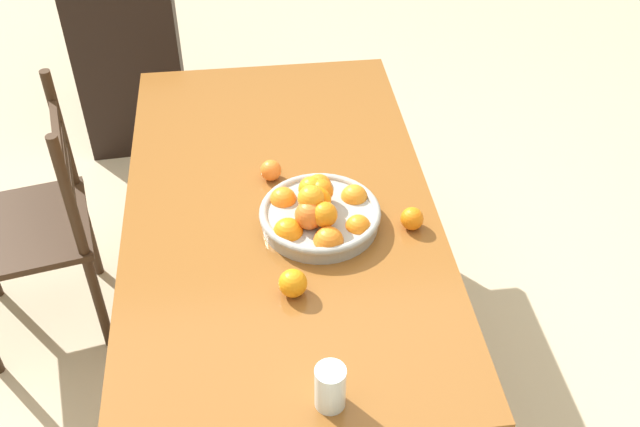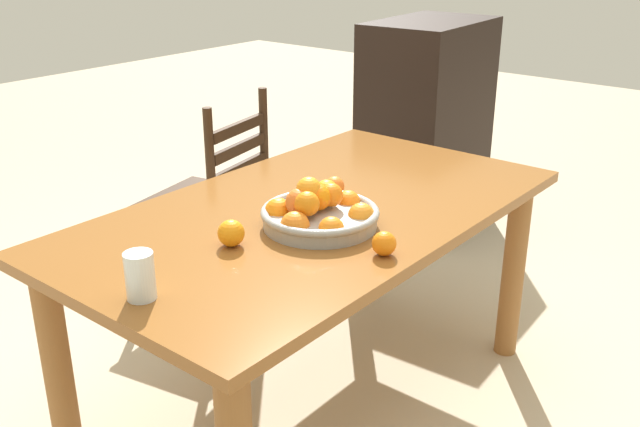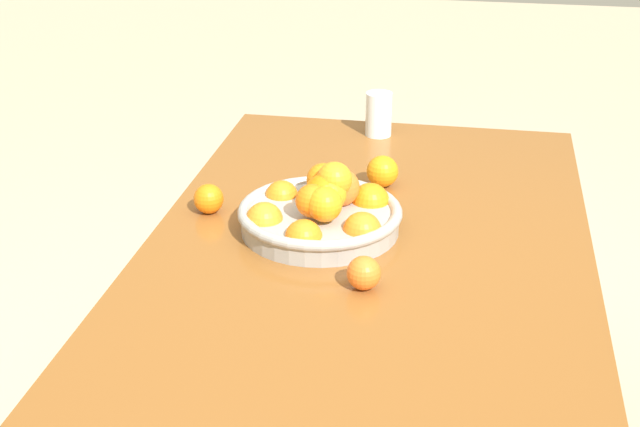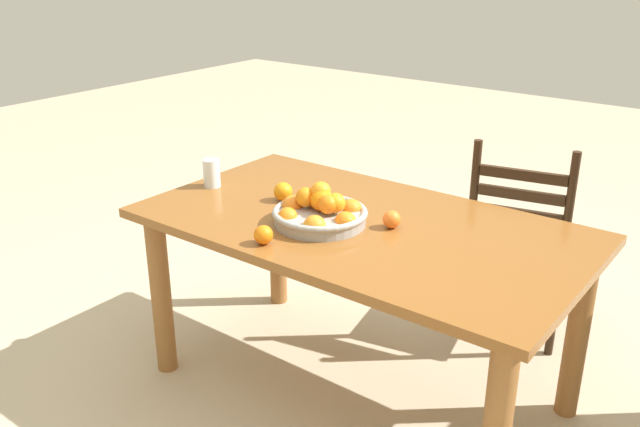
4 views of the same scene
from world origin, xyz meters
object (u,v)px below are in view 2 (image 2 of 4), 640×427
object	(u,v)px
dining_table	(315,241)
drinking_glass	(140,276)
chair_near_window	(212,202)
cabinet	(426,125)
orange_loose_1	(335,186)
fruit_bowl	(318,211)
orange_loose_0	(384,244)
orange_loose_2	(231,233)

from	to	relation	value
dining_table	drinking_glass	bearing A→B (deg)	-175.37
chair_near_window	drinking_glass	distance (m)	1.40
cabinet	orange_loose_1	size ratio (longest dim) A/B	16.93
drinking_glass	cabinet	bearing A→B (deg)	15.61
drinking_glass	chair_near_window	bearing A→B (deg)	40.75
fruit_bowl	cabinet	bearing A→B (deg)	21.76
dining_table	fruit_bowl	world-z (taller)	fruit_bowl
chair_near_window	cabinet	distance (m)	1.40
orange_loose_0	orange_loose_2	bearing A→B (deg)	120.91
fruit_bowl	orange_loose_0	bearing A→B (deg)	-99.13
fruit_bowl	orange_loose_0	world-z (taller)	fruit_bowl
cabinet	fruit_bowl	distance (m)	1.95
chair_near_window	fruit_bowl	xyz separation A→B (m)	(-0.42, -0.93, 0.33)
dining_table	chair_near_window	distance (m)	0.90
orange_loose_1	dining_table	bearing A→B (deg)	-172.36
cabinet	fruit_bowl	xyz separation A→B (m)	(-1.80, -0.72, 0.23)
dining_table	orange_loose_0	xyz separation A→B (m)	(-0.15, -0.37, 0.15)
chair_near_window	orange_loose_0	size ratio (longest dim) A/B	13.99
chair_near_window	drinking_glass	xyz separation A→B (m)	(-1.03, -0.89, 0.34)
cabinet	orange_loose_2	world-z (taller)	cabinet
orange_loose_0	orange_loose_1	size ratio (longest dim) A/B	1.02
orange_loose_2	chair_near_window	bearing A→B (deg)	50.76
orange_loose_0	cabinet	bearing A→B (deg)	28.02
chair_near_window	drinking_glass	bearing A→B (deg)	29.14
cabinet	dining_table	bearing A→B (deg)	-163.82
chair_near_window	cabinet	size ratio (longest dim) A/B	0.84
dining_table	orange_loose_0	world-z (taller)	orange_loose_0
fruit_bowl	orange_loose_2	xyz separation A→B (m)	(-0.26, 0.10, -0.01)
orange_loose_0	orange_loose_1	distance (m)	0.47
chair_near_window	orange_loose_1	xyz separation A→B (m)	(-0.19, -0.81, 0.31)
fruit_bowl	orange_loose_1	world-z (taller)	fruit_bowl
chair_near_window	drinking_glass	world-z (taller)	chair_near_window
orange_loose_1	orange_loose_0	bearing A→B (deg)	-125.57
cabinet	fruit_bowl	world-z (taller)	cabinet
orange_loose_1	fruit_bowl	bearing A→B (deg)	-152.44
orange_loose_1	orange_loose_2	world-z (taller)	orange_loose_2
dining_table	orange_loose_2	size ratio (longest dim) A/B	21.80
fruit_bowl	orange_loose_1	distance (m)	0.26
fruit_bowl	orange_loose_1	xyz separation A→B (m)	(0.23, 0.12, -0.01)
dining_table	cabinet	distance (m)	1.80
drinking_glass	orange_loose_1	bearing A→B (deg)	5.07
dining_table	drinking_glass	xyz separation A→B (m)	(-0.71, -0.06, 0.18)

